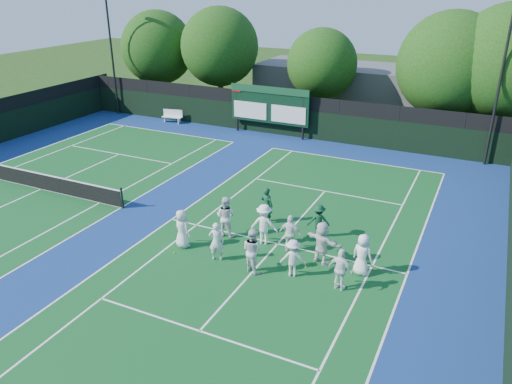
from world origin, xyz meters
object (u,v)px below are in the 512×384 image
at_px(scoreboard, 269,105).
at_px(bench, 173,116).
at_px(tennis_net, 40,181).
at_px(coach_left, 267,205).

height_order(scoreboard, bench, scoreboard).
bearing_deg(scoreboard, bench, -178.53).
relative_size(tennis_net, coach_left, 6.47).
bearing_deg(bench, coach_left, -42.20).
relative_size(scoreboard, coach_left, 3.44).
distance_m(tennis_net, bench, 14.43).
distance_m(bench, coach_left, 18.85).
height_order(scoreboard, coach_left, scoreboard).
bearing_deg(bench, tennis_net, -84.95).
bearing_deg(coach_left, bench, -32.10).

